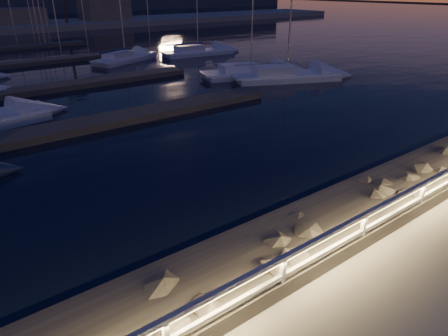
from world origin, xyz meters
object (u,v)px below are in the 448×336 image
(guard_rail, at_px, (338,236))
(sailboat_d, at_px, (248,72))
(sailboat_k, at_px, (124,58))
(sailboat_l, at_px, (196,51))
(sailboat_h, at_px, (284,75))

(guard_rail, bearing_deg, sailboat_d, 54.49)
(sailboat_d, distance_m, sailboat_k, 14.15)
(sailboat_d, bearing_deg, sailboat_l, 94.10)
(guard_rail, distance_m, sailboat_d, 25.65)
(guard_rail, distance_m, sailboat_l, 37.65)
(guard_rail, relative_size, sailboat_l, 3.14)
(sailboat_l, bearing_deg, sailboat_d, -95.98)
(sailboat_h, height_order, sailboat_k, sailboat_h)
(sailboat_k, bearing_deg, sailboat_l, -30.05)
(sailboat_l, bearing_deg, guard_rail, -110.84)
(guard_rail, height_order, sailboat_h, sailboat_h)
(sailboat_k, distance_m, sailboat_l, 8.26)
(sailboat_d, xyz_separation_m, sailboat_l, (2.92, 12.29, -0.01))
(sailboat_k, bearing_deg, sailboat_h, -91.51)
(guard_rail, bearing_deg, sailboat_h, 47.95)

